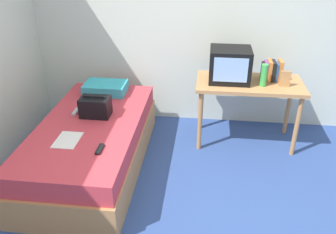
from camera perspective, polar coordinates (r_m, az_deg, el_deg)
The scene contains 13 objects.
ground_plane at distance 3.09m, azimuth 1.37°, elevation -17.37°, with size 8.00×8.00×0.00m, color #2D4784.
wall_back at distance 4.26m, azimuth 4.26°, elevation 15.78°, with size 5.20×0.10×2.60m, color silver.
bed at distance 3.69m, azimuth -12.31°, elevation -4.42°, with size 1.00×2.00×0.53m.
desk at distance 3.97m, azimuth 13.14°, elevation 4.36°, with size 1.16×0.60×0.75m.
tv at distance 3.86m, azimuth 10.14°, elevation 8.43°, with size 0.44×0.39×0.36m.
water_bottle at distance 3.82m, azimuth 15.48°, elevation 6.63°, with size 0.07×0.07×0.24m, color green.
book_row at distance 4.01m, azimuth 16.71°, elevation 7.31°, with size 0.22×0.17×0.23m.
picture_frame at distance 3.88m, azimuth 18.69°, elevation 5.97°, with size 0.11×0.02×0.17m, color #B27F4C.
pillow at distance 4.16m, azimuth -10.23°, elevation 4.74°, with size 0.48×0.33×0.12m, color #33A8B7.
handbag at distance 3.62m, azimuth -11.85°, elevation 1.66°, with size 0.30×0.20×0.22m.
magazine at distance 3.29m, azimuth -16.18°, elevation -3.65°, with size 0.21×0.29×0.01m, color white.
remote_dark at distance 3.08m, azimuth -11.15°, elevation -5.21°, with size 0.04×0.16×0.02m, color black.
remote_silver at distance 3.77m, azimuth -14.92°, elevation 0.86°, with size 0.04×0.14×0.02m, color #B7B7BC.
Camera 1 is at (0.18, -2.16, 2.20)m, focal length 37.07 mm.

